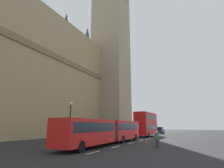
{
  "coord_description": "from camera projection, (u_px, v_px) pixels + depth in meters",
  "views": [
    {
      "loc": [
        -29.29,
        -8.54,
        2.26
      ],
      "look_at": [
        -6.16,
        2.71,
        8.23
      ],
      "focal_mm": 28.71,
      "sensor_mm": 36.0,
      "label": 1
    }
  ],
  "objects": [
    {
      "name": "sedan_lead",
      "position": [
        160.0,
        130.0,
        49.71
      ],
      "size": [
        4.4,
        1.86,
        1.85
      ],
      "color": "navy",
      "rests_on": "ground_plane"
    },
    {
      "name": "traffic_cone_east",
      "position": [
        163.0,
        136.0,
        33.56
      ],
      "size": [
        0.36,
        0.36,
        0.58
      ],
      "color": "black",
      "rests_on": "ground_plane"
    },
    {
      "name": "articulated_bus",
      "position": [
        107.0,
        130.0,
        22.19
      ],
      "size": [
        17.46,
        2.54,
        2.9
      ],
      "color": "red",
      "rests_on": "ground_plane"
    },
    {
      "name": "parliament_facade",
      "position": [
        4.0,
        58.0,
        29.84
      ],
      "size": [
        57.69,
        6.22,
        32.22
      ],
      "color": "tan",
      "rests_on": "ground_plane"
    },
    {
      "name": "clock_tower",
      "position": [
        111.0,
        17.0,
        62.39
      ],
      "size": [
        11.46,
        11.46,
        74.7
      ],
      "color": "tan",
      "rests_on": "ground_plane"
    },
    {
      "name": "ground_plane",
      "position": [
        144.0,
        140.0,
        28.79
      ],
      "size": [
        160.0,
        160.0,
        0.0
      ],
      "primitive_type": "plane",
      "color": "#262628"
    },
    {
      "name": "traffic_cone_west",
      "position": [
        146.0,
        141.0,
        23.57
      ],
      "size": [
        0.36,
        0.36,
        0.58
      ],
      "color": "black",
      "rests_on": "ground_plane"
    },
    {
      "name": "pedestrian_by_kerb",
      "position": [
        157.0,
        137.0,
        21.33
      ],
      "size": [
        0.36,
        0.42,
        1.69
      ],
      "color": "#726651",
      "rests_on": "ground_plane"
    },
    {
      "name": "pedestrian_near_cones",
      "position": [
        157.0,
        138.0,
        18.95
      ],
      "size": [
        0.43,
        0.36,
        1.69
      ],
      "color": "#333333",
      "rests_on": "ground_plane"
    },
    {
      "name": "lane_centre_marking",
      "position": [
        149.0,
        139.0,
        31.45
      ],
      "size": [
        39.0,
        0.16,
        0.01
      ],
      "color": "silver",
      "rests_on": "ground_plane"
    },
    {
      "name": "street_lamp",
      "position": [
        70.0,
        119.0,
        22.9
      ],
      "size": [
        0.44,
        0.44,
        5.27
      ],
      "color": "black",
      "rests_on": "ground_plane"
    },
    {
      "name": "traffic_cone_middle",
      "position": [
        159.0,
        137.0,
        31.32
      ],
      "size": [
        0.36,
        0.36,
        0.58
      ],
      "color": "black",
      "rests_on": "ground_plane"
    },
    {
      "name": "double_decker_bus",
      "position": [
        146.0,
        123.0,
        38.27
      ],
      "size": [
        9.63,
        2.54,
        4.9
      ],
      "color": "red",
      "rests_on": "ground_plane"
    }
  ]
}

